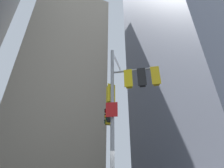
% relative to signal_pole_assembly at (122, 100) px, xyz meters
% --- Properties ---
extents(building_tower_right, '(15.03, 15.03, 44.02)m').
position_rel_signal_pole_assembly_xyz_m(building_tower_right, '(16.03, 7.47, 16.76)').
color(building_tower_right, slate).
rests_on(building_tower_right, ground).
extents(building_mid_block, '(13.89, 13.89, 35.89)m').
position_rel_signal_pole_assembly_xyz_m(building_mid_block, '(-2.38, 21.58, 12.70)').
color(building_mid_block, tan).
rests_on(building_mid_block, ground).
extents(signal_pole_assembly, '(2.72, 3.40, 8.69)m').
position_rel_signal_pole_assembly_xyz_m(signal_pole_assembly, '(0.00, 0.00, 0.00)').
color(signal_pole_assembly, '#9EA0A3').
rests_on(signal_pole_assembly, ground).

